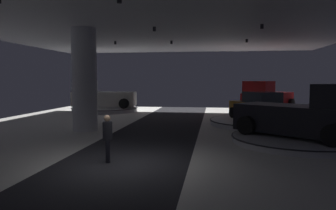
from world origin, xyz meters
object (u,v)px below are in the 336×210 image
Objects in this scene: column_left at (84,80)px; display_platform_far_right at (260,122)px; display_platform_mid_right at (298,139)px; pickup_truck_mid_right at (306,116)px; display_platform_deep_right at (268,111)px; pickup_truck_deep_right at (266,98)px; visitor_walking_near at (108,135)px; display_car_far_right at (261,107)px; pickup_truck_deep_left at (101,97)px; display_platform_deep_left at (105,109)px.

display_platform_far_right is at bearing 19.53° from column_left.
display_platform_far_right reaches higher than display_platform_mid_right.
pickup_truck_mid_right is (0.25, -0.20, 1.06)m from display_platform_mid_right.
pickup_truck_deep_right is (-0.18, -0.27, 1.09)m from display_platform_deep_right.
visitor_walking_near is at bearing -148.80° from display_platform_mid_right.
column_left is at bearing -137.76° from pickup_truck_deep_right.
display_platform_deep_right is 0.94× the size of display_platform_far_right.
display_platform_deep_right is (11.25, 10.32, -2.56)m from column_left.
display_car_far_right reaches higher than visitor_walking_near.
pickup_truck_deep_left is 14.23m from display_car_far_right.
display_platform_deep_right is 13.74m from display_platform_deep_left.
display_platform_deep_left is at bearing 136.85° from pickup_truck_mid_right.
column_left reaches higher than display_platform_mid_right.
display_platform_mid_right is at bearing -42.45° from pickup_truck_deep_left.
display_platform_mid_right is 1.04× the size of pickup_truck_mid_right.
pickup_truck_deep_left is at bearing 137.55° from display_platform_mid_right.
pickup_truck_deep_left is at bearing 151.64° from display_platform_far_right.
display_platform_deep_right is at bearing 55.89° from pickup_truck_deep_right.
column_left is 0.99× the size of pickup_truck_deep_right.
pickup_truck_mid_right is 0.90× the size of display_platform_far_right.
display_platform_deep_right is at bearing 77.42° from display_car_far_right.
column_left reaches higher than pickup_truck_deep_right.
column_left is 10.67m from pickup_truck_deep_left.
pickup_truck_deep_left reaches higher than visitor_walking_near.
display_platform_deep_right is 12.37m from display_platform_mid_right.
pickup_truck_deep_left is at bearing 179.45° from pickup_truck_deep_right.
display_car_far_right is at bearing 19.36° from column_left.
pickup_truck_deep_left is 0.91× the size of display_platform_far_right.
pickup_truck_mid_right is at bearing -43.15° from display_platform_deep_left.
display_platform_deep_left reaches higher than display_platform_mid_right.
display_platform_far_right is at bearing 101.04° from pickup_truck_mid_right.
pickup_truck_deep_left is (-14.05, -0.13, 1.10)m from display_platform_deep_right.
visitor_walking_near is at bearing -61.60° from column_left.
pickup_truck_deep_right is at bearing 65.00° from visitor_walking_near.
column_left is 10.42m from display_car_far_right.
display_platform_deep_left is 14.00m from display_car_far_right.
pickup_truck_mid_right is 8.45m from visitor_walking_near.
pickup_truck_deep_right is at bearing -0.55° from pickup_truck_deep_left.
pickup_truck_deep_left is 18.42m from pickup_truck_mid_right.
display_platform_mid_right is at bearing -43.23° from display_platform_deep_left.
display_platform_deep_left is 1.14m from pickup_truck_deep_left.
pickup_truck_mid_right reaches higher than display_platform_mid_right.
pickup_truck_deep_left is 0.97× the size of display_platform_mid_right.
pickup_truck_deep_right reaches higher than display_platform_deep_right.
pickup_truck_deep_left is at bearing 151.57° from display_car_far_right.
pickup_truck_mid_right is at bearing 29.15° from visitor_walking_near.
visitor_walking_near is (-6.27, -9.78, 0.73)m from display_platform_far_right.
column_left is 1.21× the size of display_car_far_right.
display_car_far_right reaches higher than display_platform_mid_right.
pickup_truck_deep_left is 14.25m from display_platform_far_right.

